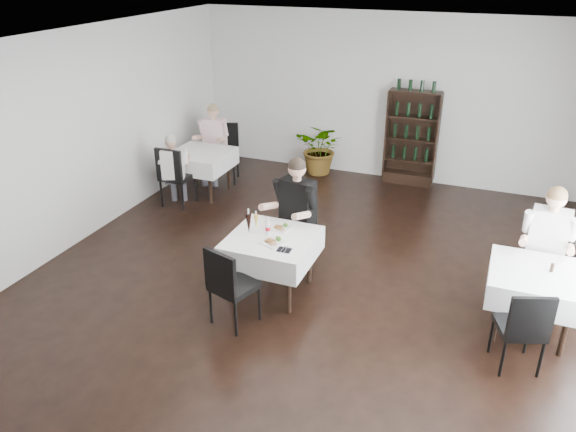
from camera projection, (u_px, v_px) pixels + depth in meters
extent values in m
plane|color=black|center=(295.00, 295.00, 7.04)|extent=(9.00, 9.00, 0.00)
plane|color=white|center=(296.00, 49.00, 5.76)|extent=(9.00, 9.00, 0.00)
plane|color=white|center=(383.00, 98.00, 10.18)|extent=(7.00, 0.00, 7.00)
plane|color=white|center=(53.00, 149.00, 7.56)|extent=(0.00, 9.00, 9.00)
cube|color=black|center=(408.00, 178.00, 10.43)|extent=(0.90, 0.28, 0.20)
cylinder|color=black|center=(233.00, 275.00, 6.80)|extent=(0.06, 0.06, 0.71)
cylinder|color=black|center=(258.00, 248.00, 7.41)|extent=(0.06, 0.06, 0.71)
cylinder|color=black|center=(289.00, 287.00, 6.56)|extent=(0.06, 0.06, 0.71)
cylinder|color=black|center=(310.00, 258.00, 7.17)|extent=(0.06, 0.06, 0.71)
cube|color=black|center=(272.00, 240.00, 6.83)|extent=(0.85, 0.85, 0.04)
cube|color=white|center=(272.00, 248.00, 6.87)|extent=(1.03, 1.03, 0.30)
cylinder|color=black|center=(175.00, 178.00, 9.71)|extent=(0.06, 0.06, 0.71)
cylinder|color=black|center=(195.00, 165.00, 10.28)|extent=(0.06, 0.06, 0.71)
cylinder|color=black|center=(210.00, 183.00, 9.49)|extent=(0.06, 0.06, 0.71)
cylinder|color=black|center=(228.00, 170.00, 10.06)|extent=(0.06, 0.06, 0.71)
cube|color=black|center=(201.00, 154.00, 9.73)|extent=(0.80, 0.80, 0.04)
cube|color=white|center=(201.00, 160.00, 9.77)|extent=(0.98, 0.98, 0.30)
cylinder|color=black|center=(497.00, 314.00, 6.07)|extent=(0.06, 0.06, 0.71)
cylinder|color=black|center=(500.00, 283.00, 6.64)|extent=(0.06, 0.06, 0.71)
cylinder|color=black|center=(566.00, 328.00, 5.84)|extent=(0.06, 0.06, 0.71)
cylinder|color=black|center=(563.00, 294.00, 6.41)|extent=(0.06, 0.06, 0.71)
cube|color=black|center=(537.00, 275.00, 6.08)|extent=(0.80, 0.80, 0.04)
cube|color=white|center=(535.00, 284.00, 6.13)|extent=(0.98, 0.98, 0.30)
imported|color=#24551D|center=(321.00, 148.00, 10.71)|extent=(0.96, 0.85, 1.01)
cylinder|color=black|center=(285.00, 256.00, 7.53)|extent=(0.03, 0.03, 0.41)
cylinder|color=black|center=(289.00, 243.00, 7.85)|extent=(0.03, 0.03, 0.41)
cylinder|color=black|center=(312.00, 258.00, 7.48)|extent=(0.03, 0.03, 0.41)
cylinder|color=black|center=(315.00, 245.00, 7.80)|extent=(0.03, 0.03, 0.41)
cube|color=black|center=(300.00, 235.00, 7.57)|extent=(0.49, 0.49, 0.06)
cube|color=black|center=(303.00, 213.00, 7.63)|extent=(0.41, 0.13, 0.45)
cylinder|color=black|center=(259.00, 303.00, 6.48)|extent=(0.04, 0.04, 0.45)
cylinder|color=black|center=(236.00, 319.00, 6.20)|extent=(0.04, 0.04, 0.45)
cylinder|color=black|center=(235.00, 292.00, 6.70)|extent=(0.04, 0.04, 0.45)
cylinder|color=black|center=(211.00, 306.00, 6.42)|extent=(0.04, 0.04, 0.45)
cube|color=black|center=(234.00, 286.00, 6.34)|extent=(0.57, 0.57, 0.07)
cube|color=black|center=(220.00, 273.00, 6.08)|extent=(0.45, 0.18, 0.49)
cylinder|color=black|center=(211.00, 172.00, 10.29)|extent=(0.04, 0.04, 0.48)
cylinder|color=black|center=(216.00, 164.00, 10.67)|extent=(0.04, 0.04, 0.48)
cylinder|color=black|center=(234.00, 173.00, 10.26)|extent=(0.04, 0.04, 0.48)
cylinder|color=black|center=(238.00, 165.00, 10.64)|extent=(0.04, 0.04, 0.48)
cube|color=black|center=(224.00, 155.00, 10.35)|extent=(0.60, 0.60, 0.07)
cube|color=black|center=(226.00, 136.00, 10.42)|extent=(0.48, 0.19, 0.52)
cylinder|color=black|center=(196.00, 189.00, 9.59)|extent=(0.04, 0.04, 0.48)
cylinder|color=black|center=(183.00, 197.00, 9.24)|extent=(0.04, 0.04, 0.48)
cylinder|color=black|center=(175.00, 185.00, 9.73)|extent=(0.04, 0.04, 0.48)
cylinder|color=black|center=(161.00, 194.00, 9.39)|extent=(0.04, 0.04, 0.48)
cube|color=black|center=(177.00, 176.00, 9.37)|extent=(0.48, 0.48, 0.07)
cube|color=black|center=(169.00, 165.00, 9.07)|extent=(0.48, 0.06, 0.52)
cylinder|color=black|center=(517.00, 296.00, 6.63)|extent=(0.03, 0.03, 0.44)
cylinder|color=black|center=(528.00, 283.00, 6.90)|extent=(0.03, 0.03, 0.44)
cylinder|color=black|center=(551.00, 307.00, 6.42)|extent=(0.03, 0.03, 0.44)
cylinder|color=black|center=(560.00, 293.00, 6.68)|extent=(0.03, 0.03, 0.44)
cube|color=black|center=(543.00, 277.00, 6.55)|extent=(0.55, 0.55, 0.07)
cube|color=black|center=(552.00, 251.00, 6.58)|extent=(0.43, 0.18, 0.47)
cylinder|color=black|center=(527.00, 336.00, 5.94)|extent=(0.03, 0.03, 0.43)
cylinder|color=black|center=(541.00, 360.00, 5.60)|extent=(0.03, 0.03, 0.43)
cylinder|color=black|center=(491.00, 335.00, 5.95)|extent=(0.03, 0.03, 0.43)
cylinder|color=black|center=(503.00, 359.00, 5.61)|extent=(0.03, 0.03, 0.43)
cube|color=black|center=(519.00, 328.00, 5.67)|extent=(0.56, 0.56, 0.07)
cube|color=black|center=(531.00, 318.00, 5.38)|extent=(0.42, 0.19, 0.47)
cube|color=#3F4047|center=(282.00, 230.00, 7.32)|extent=(0.25, 0.48, 0.15)
cylinder|color=#3F4047|center=(273.00, 259.00, 7.32)|extent=(0.12, 0.12, 0.54)
cube|color=#3F4047|center=(296.00, 234.00, 7.20)|extent=(0.25, 0.48, 0.15)
cylinder|color=#3F4047|center=(287.00, 264.00, 7.20)|extent=(0.12, 0.12, 0.54)
cube|color=black|center=(298.00, 201.00, 7.26)|extent=(0.48, 0.33, 0.60)
cylinder|color=tan|center=(269.00, 206.00, 7.18)|extent=(0.16, 0.35, 0.17)
cylinder|color=tan|center=(301.00, 216.00, 6.92)|extent=(0.16, 0.35, 0.17)
sphere|color=tan|center=(297.00, 168.00, 7.05)|extent=(0.23, 0.23, 0.23)
sphere|color=black|center=(297.00, 166.00, 7.03)|extent=(0.23, 0.23, 0.23)
cube|color=#3F4047|center=(207.00, 153.00, 10.28)|extent=(0.19, 0.43, 0.14)
cylinder|color=#3F4047|center=(204.00, 173.00, 10.25)|extent=(0.11, 0.11, 0.49)
cube|color=#3F4047|center=(217.00, 154.00, 10.23)|extent=(0.19, 0.43, 0.14)
cylinder|color=#3F4047|center=(214.00, 174.00, 10.21)|extent=(0.11, 0.11, 0.49)
cube|color=beige|center=(215.00, 133.00, 10.28)|extent=(0.43, 0.27, 0.55)
cylinder|color=tan|center=(197.00, 138.00, 10.10)|extent=(0.12, 0.32, 0.16)
cylinder|color=tan|center=(221.00, 140.00, 10.00)|extent=(0.12, 0.32, 0.16)
sphere|color=tan|center=(213.00, 111.00, 10.08)|extent=(0.21, 0.21, 0.21)
sphere|color=olive|center=(213.00, 109.00, 10.07)|extent=(0.21, 0.21, 0.21)
cube|color=#3F4047|center=(181.00, 177.00, 9.38)|extent=(0.25, 0.39, 0.12)
cylinder|color=#3F4047|center=(184.00, 189.00, 9.64)|extent=(0.10, 0.10, 0.43)
cube|color=#3F4047|center=(171.00, 177.00, 9.37)|extent=(0.25, 0.39, 0.12)
cylinder|color=#3F4047|center=(174.00, 189.00, 9.64)|extent=(0.10, 0.10, 0.43)
cube|color=silver|center=(173.00, 164.00, 9.10)|extent=(0.40, 0.31, 0.48)
cylinder|color=tan|center=(187.00, 160.00, 9.32)|extent=(0.17, 0.28, 0.14)
cylinder|color=tan|center=(163.00, 160.00, 9.32)|extent=(0.17, 0.28, 0.14)
sphere|color=tan|center=(171.00, 142.00, 8.96)|extent=(0.18, 0.18, 0.18)
sphere|color=beige|center=(171.00, 140.00, 8.95)|extent=(0.18, 0.18, 0.18)
cube|color=#3F4047|center=(532.00, 265.00, 6.54)|extent=(0.19, 0.46, 0.15)
cylinder|color=#3F4047|center=(525.00, 297.00, 6.53)|extent=(0.12, 0.12, 0.52)
cube|color=#3F4047|center=(552.00, 269.00, 6.46)|extent=(0.19, 0.46, 0.15)
cylinder|color=#3F4047|center=(545.00, 302.00, 6.45)|extent=(0.12, 0.12, 0.52)
cube|color=silver|center=(549.00, 233.00, 6.51)|extent=(0.44, 0.27, 0.58)
cylinder|color=tan|center=(523.00, 240.00, 6.39)|extent=(0.11, 0.34, 0.16)
cylinder|color=tan|center=(571.00, 250.00, 6.19)|extent=(0.11, 0.34, 0.16)
sphere|color=tan|center=(557.00, 198.00, 6.31)|extent=(0.22, 0.22, 0.22)
sphere|color=brown|center=(557.00, 196.00, 6.29)|extent=(0.22, 0.22, 0.22)
cube|color=white|center=(281.00, 228.00, 7.00)|extent=(0.25, 0.25, 0.02)
cube|color=#593419|center=(278.00, 227.00, 6.99)|extent=(0.09, 0.08, 0.02)
sphere|color=#38691C|center=(286.00, 225.00, 7.00)|extent=(0.05, 0.05, 0.05)
cube|color=brown|center=(281.00, 229.00, 6.95)|extent=(0.10, 0.09, 0.02)
cube|color=white|center=(273.00, 242.00, 6.66)|extent=(0.33, 0.33, 0.02)
cube|color=#593419|center=(270.00, 241.00, 6.64)|extent=(0.11, 0.10, 0.02)
sphere|color=#38691C|center=(279.00, 239.00, 6.66)|extent=(0.06, 0.06, 0.06)
cube|color=brown|center=(272.00, 243.00, 6.60)|extent=(0.11, 0.11, 0.02)
cone|color=black|center=(249.00, 224.00, 6.83)|extent=(0.08, 0.08, 0.27)
cylinder|color=silver|center=(248.00, 211.00, 6.76)|extent=(0.02, 0.02, 0.07)
cone|color=gold|center=(256.00, 223.00, 6.93)|extent=(0.06, 0.06, 0.21)
cylinder|color=silver|center=(256.00, 213.00, 6.87)|extent=(0.02, 0.02, 0.05)
cylinder|color=silver|center=(268.00, 228.00, 6.82)|extent=(0.06, 0.06, 0.19)
cylinder|color=#B90A17|center=(268.00, 229.00, 6.83)|extent=(0.06, 0.06, 0.05)
cylinder|color=silver|center=(268.00, 219.00, 6.77)|extent=(0.02, 0.02, 0.05)
cube|color=black|center=(284.00, 250.00, 6.50)|extent=(0.16, 0.13, 0.01)
cylinder|color=silver|center=(283.00, 249.00, 6.50)|extent=(0.02, 0.18, 0.01)
cylinder|color=silver|center=(286.00, 249.00, 6.49)|extent=(0.03, 0.18, 0.01)
cylinder|color=black|center=(552.00, 268.00, 6.05)|extent=(0.05, 0.05, 0.10)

